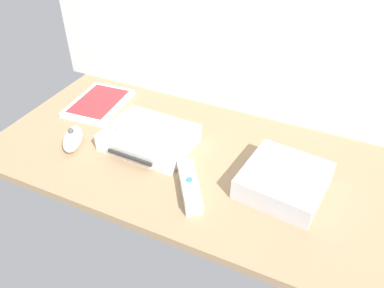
{
  "coord_description": "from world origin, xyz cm",
  "views": [
    {
      "loc": [
        30.79,
        -65.49,
        59.78
      ],
      "look_at": [
        0.0,
        0.0,
        4.0
      ],
      "focal_mm": 36.35,
      "sensor_mm": 36.0,
      "label": 1
    }
  ],
  "objects_px": {
    "remote_classic_pad": "(150,129)",
    "remote_wand": "(189,186)",
    "remote_nunchuk": "(73,139)",
    "game_case": "(99,103)",
    "game_console": "(148,139)",
    "mini_computer": "(284,180)"
  },
  "relations": [
    {
      "from": "game_case",
      "to": "remote_nunchuk",
      "type": "xyz_separation_m",
      "value": [
        0.06,
        -0.18,
        0.01
      ]
    },
    {
      "from": "game_case",
      "to": "remote_nunchuk",
      "type": "relative_size",
      "value": 1.84
    },
    {
      "from": "game_console",
      "to": "mini_computer",
      "type": "relative_size",
      "value": 1.14
    },
    {
      "from": "mini_computer",
      "to": "remote_classic_pad",
      "type": "relative_size",
      "value": 1.26
    },
    {
      "from": "game_console",
      "to": "remote_classic_pad",
      "type": "bearing_deg",
      "value": -7.66
    },
    {
      "from": "game_console",
      "to": "game_case",
      "type": "relative_size",
      "value": 1.07
    },
    {
      "from": "remote_wand",
      "to": "mini_computer",
      "type": "bearing_deg",
      "value": -7.16
    },
    {
      "from": "game_case",
      "to": "remote_wand",
      "type": "relative_size",
      "value": 1.4
    },
    {
      "from": "mini_computer",
      "to": "remote_nunchuk",
      "type": "distance_m",
      "value": 0.52
    },
    {
      "from": "remote_wand",
      "to": "remote_nunchuk",
      "type": "distance_m",
      "value": 0.33
    },
    {
      "from": "remote_wand",
      "to": "remote_classic_pad",
      "type": "xyz_separation_m",
      "value": [
        -0.15,
        0.1,
        0.04
      ]
    },
    {
      "from": "remote_wand",
      "to": "remote_classic_pad",
      "type": "bearing_deg",
      "value": 113.01
    },
    {
      "from": "remote_classic_pad",
      "to": "remote_wand",
      "type": "bearing_deg",
      "value": -28.71
    },
    {
      "from": "remote_classic_pad",
      "to": "game_console",
      "type": "bearing_deg",
      "value": 175.07
    },
    {
      "from": "remote_wand",
      "to": "remote_classic_pad",
      "type": "distance_m",
      "value": 0.19
    },
    {
      "from": "mini_computer",
      "to": "game_case",
      "type": "bearing_deg",
      "value": 168.68
    },
    {
      "from": "game_console",
      "to": "remote_wand",
      "type": "distance_m",
      "value": 0.19
    },
    {
      "from": "game_console",
      "to": "game_case",
      "type": "xyz_separation_m",
      "value": [
        -0.23,
        0.1,
        -0.01
      ]
    },
    {
      "from": "game_console",
      "to": "remote_classic_pad",
      "type": "relative_size",
      "value": 1.43
    },
    {
      "from": "game_console",
      "to": "mini_computer",
      "type": "bearing_deg",
      "value": 0.11
    },
    {
      "from": "remote_wand",
      "to": "remote_nunchuk",
      "type": "relative_size",
      "value": 1.31
    },
    {
      "from": "remote_nunchuk",
      "to": "game_console",
      "type": "bearing_deg",
      "value": -2.19
    }
  ]
}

